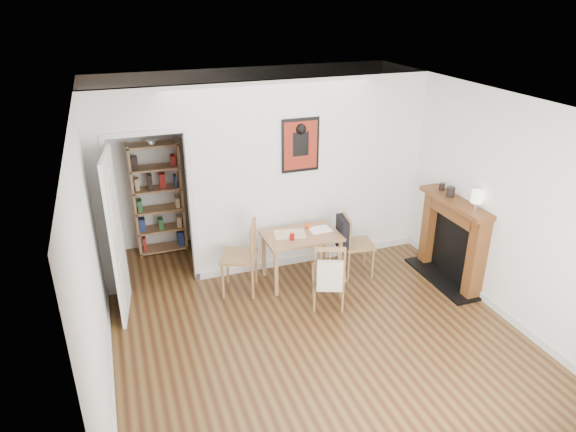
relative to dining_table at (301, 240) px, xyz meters
name	(u,v)px	position (x,y,z in m)	size (l,w,h in m)	color
ground	(307,319)	(-0.26, -0.89, -0.60)	(5.20, 5.20, 0.00)	brown
room_shell	(279,180)	(-0.16, 0.45, 0.70)	(5.20, 5.20, 5.20)	silver
dining_table	(301,240)	(0.00, 0.00, 0.00)	(0.99, 0.63, 0.68)	#9A6C47
chair_left	(239,257)	(-0.85, 0.01, -0.10)	(0.64, 0.64, 0.98)	brown
chair_right	(356,244)	(0.76, -0.10, -0.14)	(0.56, 0.50, 0.88)	brown
chair_front	(329,273)	(0.10, -0.68, -0.14)	(0.58, 0.61, 0.89)	brown
bookshelf	(158,199)	(-1.66, 1.51, 0.23)	(0.71, 0.28, 1.68)	#9A6C47
fireplace	(453,238)	(1.90, -0.64, 0.02)	(0.45, 1.25, 1.16)	brown
red_glass	(292,237)	(-0.17, -0.10, 0.12)	(0.07, 0.07, 0.08)	maroon
orange_fruit	(308,226)	(0.15, 0.14, 0.12)	(0.08, 0.08, 0.08)	#DC460B
placemat	(290,234)	(-0.14, 0.06, 0.08)	(0.40, 0.30, 0.00)	beige
notebook	(320,229)	(0.28, 0.05, 0.09)	(0.28, 0.21, 0.01)	white
mantel_lamp	(477,198)	(1.90, -0.97, 0.71)	(0.15, 0.15, 0.24)	silver
ceramic_jar_a	(451,192)	(1.86, -0.52, 0.63)	(0.11, 0.11, 0.13)	black
ceramic_jar_b	(442,187)	(1.89, -0.29, 0.61)	(0.08, 0.08, 0.10)	black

